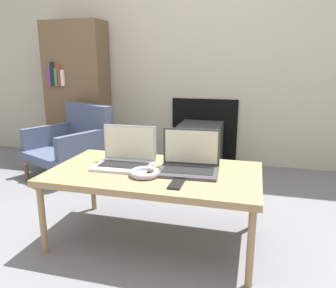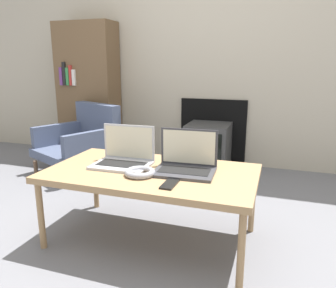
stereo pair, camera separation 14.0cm
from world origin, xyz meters
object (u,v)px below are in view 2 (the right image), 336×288
object	(u,v)px
headphones	(140,172)
tv	(208,147)
laptop_left	(124,157)
armchair	(84,139)
laptop_right	(186,163)
phone	(170,184)

from	to	relation	value
headphones	tv	world-z (taller)	headphones
laptop_left	armchair	world-z (taller)	laptop_left
laptop_right	headphones	bearing A→B (deg)	-148.19
laptop_right	armchair	world-z (taller)	laptop_right
headphones	phone	size ratio (longest dim) A/B	1.20
headphones	tv	distance (m)	1.57
laptop_right	tv	distance (m)	1.44
laptop_left	laptop_right	distance (m)	0.39
tv	armchair	bearing A→B (deg)	-158.53
armchair	tv	bearing A→B (deg)	45.38
laptop_right	tv	world-z (taller)	laptop_right
headphones	tv	bearing A→B (deg)	88.04
laptop_right	phone	distance (m)	0.25
laptop_left	phone	size ratio (longest dim) A/B	2.41
laptop_left	headphones	distance (m)	0.23
tv	armchair	size ratio (longest dim) A/B	0.55
phone	headphones	bearing A→B (deg)	156.55
laptop_right	tv	size ratio (longest dim) A/B	0.76
laptop_right	tv	bearing A→B (deg)	93.48
laptop_right	armchair	bearing A→B (deg)	140.59
tv	armchair	distance (m)	1.23
headphones	phone	xyz separation A→B (m)	(0.20, -0.09, -0.01)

